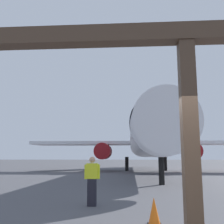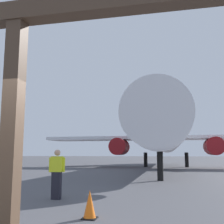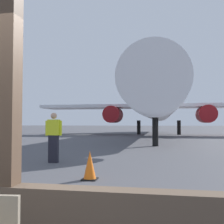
# 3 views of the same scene
# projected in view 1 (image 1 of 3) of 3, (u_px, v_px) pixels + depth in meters

# --- Properties ---
(ground_plane) EXTENTS (220.00, 220.00, 0.00)m
(ground_plane) POSITION_uv_depth(u_px,v_px,m) (135.00, 168.00, 42.44)
(ground_plane) COLOR #4C4C51
(window_frame) EXTENTS (7.58, 0.24, 3.51)m
(window_frame) POSITION_uv_depth(u_px,v_px,m) (193.00, 201.00, 3.27)
(window_frame) COLOR brown
(window_frame) RESTS_ON ground
(airplane) EXTENTS (27.93, 34.35, 10.63)m
(airplane) POSITION_uv_depth(u_px,v_px,m) (147.00, 140.00, 30.66)
(airplane) COLOR silver
(airplane) RESTS_ON ground
(ground_crew_worker) EXTENTS (0.55, 0.24, 1.74)m
(ground_crew_worker) POSITION_uv_depth(u_px,v_px,m) (92.00, 180.00, 9.71)
(ground_crew_worker) COLOR black
(ground_crew_worker) RESTS_ON ground
(traffic_cone) EXTENTS (0.36, 0.36, 0.69)m
(traffic_cone) POSITION_uv_depth(u_px,v_px,m) (154.00, 212.00, 6.95)
(traffic_cone) COLOR orange
(traffic_cone) RESTS_ON ground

